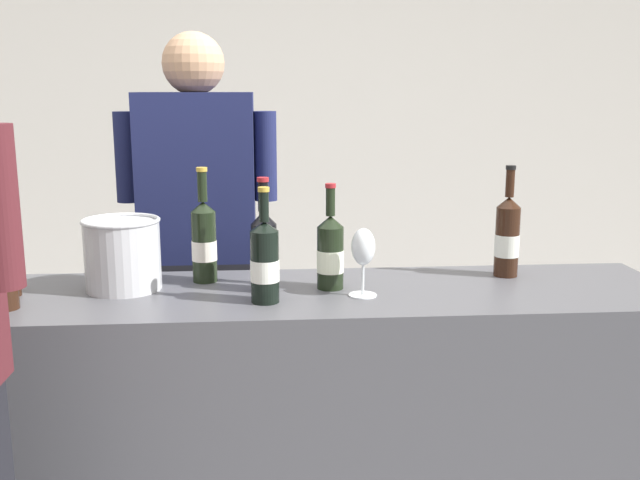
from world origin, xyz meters
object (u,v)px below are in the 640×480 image
(person_server, at_px, (201,278))
(wine_bottle_7, at_px, (264,250))
(ice_bucket, at_px, (123,254))
(wine_glass, at_px, (363,250))
(wine_bottle_2, at_px, (1,265))
(wine_bottle_5, at_px, (204,241))
(wine_bottle_4, at_px, (330,252))
(wine_bottle_1, at_px, (265,262))
(wine_bottle_6, at_px, (507,236))
(wine_bottle_3, at_px, (5,257))

(person_server, bearing_deg, wine_bottle_7, -66.35)
(ice_bucket, relative_size, person_server, 0.13)
(wine_bottle_7, height_order, wine_glass, wine_bottle_7)
(wine_bottle_2, bearing_deg, wine_bottle_5, 25.43)
(ice_bucket, height_order, person_server, person_server)
(wine_bottle_4, relative_size, wine_bottle_7, 0.94)
(wine_bottle_1, xyz_separation_m, wine_bottle_5, (-0.18, 0.23, 0.01))
(wine_bottle_7, bearing_deg, wine_bottle_5, 147.51)
(wine_bottle_4, xyz_separation_m, wine_bottle_6, (0.56, 0.10, 0.02))
(wine_bottle_4, bearing_deg, ice_bucket, 176.47)
(wine_bottle_4, relative_size, person_server, 0.18)
(wine_glass, height_order, person_server, person_server)
(wine_bottle_3, bearing_deg, person_server, 47.19)
(wine_bottle_3, distance_m, wine_bottle_7, 0.72)
(wine_glass, bearing_deg, wine_bottle_6, 21.68)
(wine_bottle_4, distance_m, ice_bucket, 0.60)
(wine_bottle_1, xyz_separation_m, wine_bottle_4, (0.19, 0.12, -0.01))
(wine_bottle_1, relative_size, wine_bottle_5, 0.91)
(wine_bottle_3, xyz_separation_m, wine_bottle_4, (0.91, 0.01, -0.01))
(wine_bottle_1, relative_size, wine_bottle_2, 1.02)
(wine_bottle_3, relative_size, wine_bottle_5, 0.94)
(wine_bottle_4, distance_m, wine_glass, 0.12)
(wine_bottle_5, distance_m, wine_bottle_7, 0.21)
(wine_bottle_5, height_order, wine_bottle_6, wine_bottle_5)
(wine_bottle_6, height_order, person_server, person_server)
(wine_bottle_6, bearing_deg, person_server, 156.89)
(wine_bottle_1, bearing_deg, wine_bottle_4, 33.34)
(wine_bottle_7, relative_size, person_server, 0.19)
(wine_bottle_1, bearing_deg, wine_glass, 7.98)
(wine_bottle_7, bearing_deg, ice_bucket, 173.90)
(wine_bottle_1, xyz_separation_m, person_server, (-0.23, 0.65, -0.21))
(wine_bottle_6, distance_m, wine_bottle_7, 0.76)
(wine_bottle_4, bearing_deg, person_server, 129.05)
(wine_bottle_2, relative_size, wine_bottle_7, 0.95)
(wine_bottle_3, height_order, ice_bucket, wine_bottle_3)
(wine_bottle_5, xyz_separation_m, person_server, (-0.05, 0.41, -0.22))
(wine_bottle_4, bearing_deg, wine_bottle_7, -178.04)
(wine_bottle_7, bearing_deg, wine_bottle_3, -179.84)
(wine_bottle_1, bearing_deg, wine_bottle_2, -179.20)
(wine_bottle_2, bearing_deg, wine_bottle_6, 9.35)
(wine_bottle_3, relative_size, wine_bottle_4, 1.05)
(wine_bottle_3, relative_size, wine_bottle_7, 0.99)
(wine_bottle_2, relative_size, wine_glass, 1.61)
(person_server, bearing_deg, wine_bottle_1, -70.19)
(wine_glass, bearing_deg, wine_bottle_2, -177.15)
(wine_bottle_3, height_order, wine_glass, wine_bottle_3)
(wine_bottle_2, height_order, wine_bottle_3, wine_bottle_3)
(wine_bottle_2, xyz_separation_m, ice_bucket, (0.28, 0.17, -0.02))
(wine_bottle_4, xyz_separation_m, wine_bottle_7, (-0.19, -0.01, 0.01))
(wine_bottle_5, relative_size, wine_bottle_6, 1.00)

